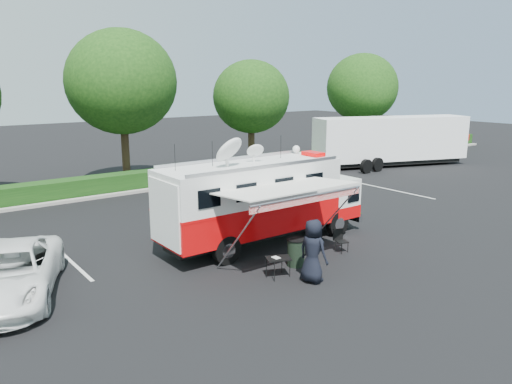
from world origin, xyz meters
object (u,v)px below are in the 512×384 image
command_truck (263,200)px  folding_table (278,259)px  white_suv (12,297)px  trash_bin (296,252)px  semi_trailer (391,140)px

command_truck → folding_table: command_truck is taller
white_suv → trash_bin: bearing=2.0°
command_truck → semi_trailer: 19.94m
white_suv → folding_table: bearing=-3.7°
command_truck → folding_table: bearing=-119.1°
folding_table → semi_trailer: size_ratio=0.08×
command_truck → trash_bin: command_truck is taller
trash_bin → semi_trailer: semi_trailer is taller
command_truck → white_suv: size_ratio=1.56×
command_truck → white_suv: bearing=176.8°
white_suv → semi_trailer: semi_trailer is taller
command_truck → folding_table: (-1.63, -2.93, -1.12)m
white_suv → semi_trailer: bearing=38.5°
semi_trailer → command_truck: bearing=-155.2°
white_suv → semi_trailer: 27.98m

